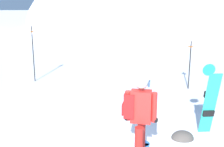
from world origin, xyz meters
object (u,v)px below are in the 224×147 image
(spare_snowboard, at_px, (209,100))
(rock_mid, at_px, (182,138))
(snowboarder_main, at_px, (139,118))
(piste_marker_near, at_px, (33,50))
(piste_marker_far, at_px, (190,61))

(spare_snowboard, height_order, rock_mid, spare_snowboard)
(snowboarder_main, distance_m, piste_marker_near, 6.76)
(piste_marker_near, height_order, rock_mid, piste_marker_near)
(spare_snowboard, bearing_deg, piste_marker_far, 76.78)
(snowboarder_main, height_order, spare_snowboard, snowboarder_main)
(spare_snowboard, distance_m, rock_mid, 1.03)
(spare_snowboard, relative_size, rock_mid, 3.27)
(rock_mid, bearing_deg, piste_marker_near, 128.65)
(piste_marker_far, height_order, rock_mid, piste_marker_far)
(snowboarder_main, relative_size, piste_marker_far, 1.02)
(piste_marker_near, relative_size, rock_mid, 4.36)
(spare_snowboard, xyz_separation_m, piste_marker_far, (0.83, 3.53, 0.18))
(snowboarder_main, height_order, rock_mid, snowboarder_main)
(snowboarder_main, xyz_separation_m, rock_mid, (1.16, 0.92, -0.92))
(snowboarder_main, relative_size, spare_snowboard, 1.10)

